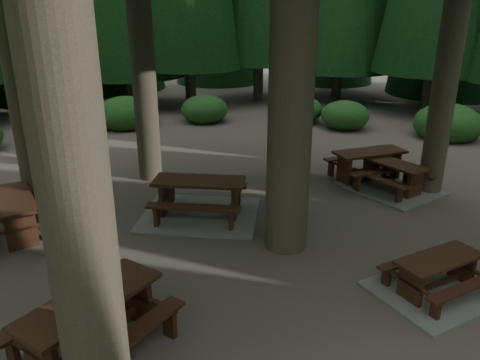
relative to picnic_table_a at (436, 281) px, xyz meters
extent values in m
plane|color=#4F4840|center=(-2.68, 2.05, -0.22)|extent=(80.00, 80.00, 0.00)
cube|color=gray|center=(0.00, 0.00, -0.19)|extent=(2.32, 2.06, 0.05)
cube|color=black|center=(0.00, 0.00, 0.43)|extent=(1.66, 0.95, 0.05)
cube|color=black|center=(-0.12, 0.51, 0.17)|extent=(1.57, 0.57, 0.04)
cube|color=black|center=(0.12, -0.51, 0.17)|extent=(1.57, 0.57, 0.04)
cube|color=black|center=(-0.61, -0.14, 0.10)|extent=(0.18, 0.48, 0.63)
cube|color=black|center=(-0.61, -0.14, 0.15)|extent=(0.35, 1.24, 0.05)
cube|color=black|center=(0.61, 0.14, 0.10)|extent=(0.18, 0.48, 0.63)
cube|color=black|center=(0.61, 0.14, 0.15)|extent=(0.35, 1.24, 0.05)
cube|color=black|center=(0.00, 0.00, -0.06)|extent=(1.28, 0.36, 0.07)
cube|color=black|center=(-7.23, 4.24, 0.59)|extent=(1.24, 2.06, 0.06)
cube|color=black|center=(-6.61, 4.42, 0.26)|extent=(0.78, 1.93, 0.05)
cube|color=black|center=(-7.02, 3.50, 0.17)|extent=(0.59, 0.24, 0.77)
cube|color=black|center=(-7.02, 3.50, 0.23)|extent=(1.52, 0.50, 0.06)
cube|color=black|center=(-7.44, 4.99, 0.17)|extent=(0.59, 0.24, 0.77)
cube|color=black|center=(-7.44, 4.99, 0.23)|extent=(1.52, 0.50, 0.06)
cube|color=black|center=(-7.23, 4.24, -0.02)|extent=(0.51, 1.57, 0.09)
cube|color=gray|center=(-3.31, 4.10, -0.19)|extent=(3.25, 2.99, 0.05)
cube|color=black|center=(-3.31, 4.10, 0.64)|extent=(2.22, 1.50, 0.07)
cube|color=black|center=(-3.06, 4.74, 0.30)|extent=(2.03, 1.02, 0.06)
cube|color=black|center=(-3.56, 3.46, 0.30)|extent=(2.03, 1.02, 0.06)
cube|color=black|center=(-4.08, 4.41, 0.20)|extent=(0.32, 0.62, 0.83)
cube|color=black|center=(-4.08, 4.41, 0.27)|extent=(0.69, 1.58, 0.07)
cube|color=black|center=(-2.54, 3.80, 0.20)|extent=(0.32, 0.62, 0.83)
cube|color=black|center=(-2.54, 3.80, 0.27)|extent=(0.69, 1.58, 0.07)
cube|color=black|center=(-3.31, 4.10, -0.01)|extent=(1.63, 0.72, 0.09)
cube|color=black|center=(1.65, 5.19, 0.60)|extent=(2.03, 0.93, 0.07)
cube|color=black|center=(1.60, 5.84, 0.28)|extent=(1.99, 0.44, 0.05)
cube|color=black|center=(1.71, 4.53, 0.28)|extent=(1.99, 0.44, 0.05)
cube|color=black|center=(0.87, 5.12, 0.18)|extent=(0.14, 0.61, 0.79)
cube|color=black|center=(0.87, 5.12, 0.24)|extent=(0.22, 1.59, 0.07)
cube|color=black|center=(2.44, 5.26, 0.18)|extent=(0.14, 0.61, 0.79)
cube|color=black|center=(2.44, 5.26, 0.24)|extent=(0.22, 1.59, 0.07)
cube|color=black|center=(1.65, 5.19, -0.02)|extent=(1.64, 0.23, 0.09)
cube|color=black|center=(-5.57, 0.03, 0.63)|extent=(2.05, 1.95, 0.07)
cube|color=black|center=(-6.02, 0.54, 0.29)|extent=(1.71, 1.56, 0.06)
cube|color=black|center=(-5.12, -0.48, 0.29)|extent=(1.71, 1.56, 0.06)
cube|color=black|center=(-6.18, -0.51, 0.26)|extent=(1.16, 1.29, 0.07)
cube|color=black|center=(-4.96, 0.57, 0.19)|extent=(0.48, 0.53, 0.82)
cube|color=black|center=(-4.96, 0.57, 0.26)|extent=(1.16, 1.29, 0.07)
cube|color=black|center=(-5.57, 0.03, -0.01)|extent=(1.33, 1.19, 0.09)
cube|color=gray|center=(1.88, 4.39, -0.19)|extent=(2.54, 2.78, 0.05)
cube|color=black|center=(1.88, 4.39, 0.53)|extent=(1.26, 1.91, 0.06)
cube|color=black|center=(2.44, 4.59, 0.23)|extent=(0.84, 1.76, 0.05)
cube|color=black|center=(1.32, 4.18, 0.23)|extent=(0.84, 1.76, 0.05)
cube|color=black|center=(1.64, 5.06, 0.14)|extent=(0.54, 0.26, 0.71)
cube|color=black|center=(1.64, 5.06, 0.20)|extent=(1.38, 0.56, 0.06)
cube|color=black|center=(2.12, 3.72, 0.14)|extent=(0.54, 0.26, 0.71)
cube|color=black|center=(2.12, 3.72, 0.20)|extent=(1.38, 0.56, 0.06)
cube|color=black|center=(1.88, 4.39, -0.04)|extent=(0.58, 1.42, 0.08)
ellipsoid|color=#1B4E1D|center=(6.76, 8.50, 0.18)|extent=(2.42, 2.42, 1.49)
ellipsoid|color=#1B4E1D|center=(3.76, 10.74, 0.18)|extent=(1.90, 1.90, 1.17)
ellipsoid|color=#1B4E1D|center=(2.46, 12.22, 0.18)|extent=(1.84, 1.84, 1.13)
ellipsoid|color=#1B4E1D|center=(-1.38, 13.30, 0.18)|extent=(1.95, 1.95, 1.20)
ellipsoid|color=#1B4E1D|center=(-4.61, 13.26, 0.18)|extent=(2.31, 2.31, 1.42)
ellipsoid|color=#1B4E1D|center=(-6.77, 12.61, 0.18)|extent=(1.93, 1.93, 1.19)
camera|label=1|loc=(-5.00, -5.70, 4.41)|focal=35.00mm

